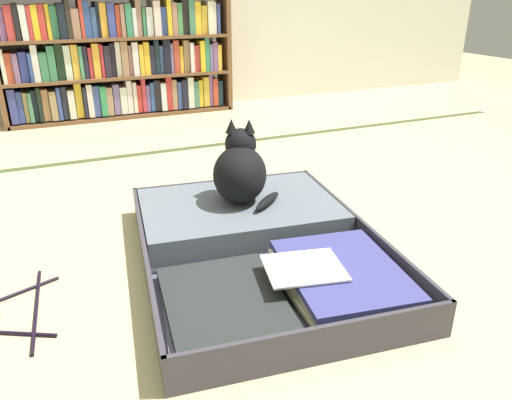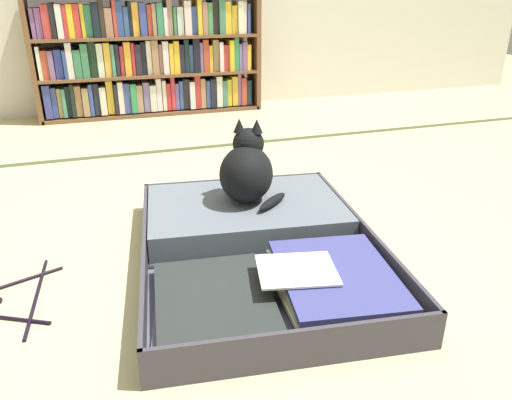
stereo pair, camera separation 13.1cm
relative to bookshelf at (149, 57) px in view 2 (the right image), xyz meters
The scene contains 6 objects.
ground_plane 2.29m from the bookshelf, 90.90° to the right, with size 10.00×10.00×0.00m, color tan.
tatami_border 0.98m from the bookshelf, 92.24° to the right, with size 4.80×0.05×0.00m.
bookshelf is the anchor object (origin of this frame).
open_suitcase 2.14m from the bookshelf, 87.99° to the right, with size 0.83×1.06×0.11m.
black_cat 1.92m from the bookshelf, 86.98° to the right, with size 0.28×0.29×0.29m.
clothes_hanger 2.29m from the bookshelf, 106.55° to the right, with size 0.22×0.40×0.01m.
Camera 2 is at (-0.34, -1.21, 0.81)m, focal length 34.30 mm.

